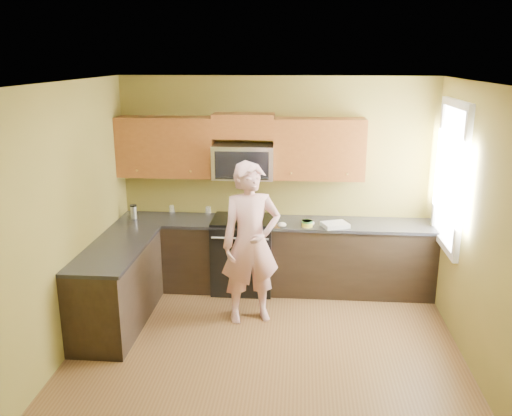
# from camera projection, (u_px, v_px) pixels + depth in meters

# --- Properties ---
(floor) EXTENTS (4.00, 4.00, 0.00)m
(floor) POSITION_uv_depth(u_px,v_px,m) (265.00, 358.00, 5.41)
(floor) COLOR brown
(floor) RESTS_ON ground
(ceiling) EXTENTS (4.00, 4.00, 0.00)m
(ceiling) POSITION_uv_depth(u_px,v_px,m) (266.00, 84.00, 4.68)
(ceiling) COLOR white
(ceiling) RESTS_ON ground
(wall_back) EXTENTS (4.00, 0.00, 4.00)m
(wall_back) POSITION_uv_depth(u_px,v_px,m) (276.00, 183.00, 6.96)
(wall_back) COLOR olive
(wall_back) RESTS_ON ground
(wall_front) EXTENTS (4.00, 0.00, 4.00)m
(wall_front) POSITION_uv_depth(u_px,v_px,m) (242.00, 338.00, 3.13)
(wall_front) COLOR olive
(wall_front) RESTS_ON ground
(wall_left) EXTENTS (0.00, 4.00, 4.00)m
(wall_left) POSITION_uv_depth(u_px,v_px,m) (60.00, 225.00, 5.21)
(wall_left) COLOR olive
(wall_left) RESTS_ON ground
(wall_right) EXTENTS (0.00, 4.00, 4.00)m
(wall_right) POSITION_uv_depth(u_px,v_px,m) (485.00, 237.00, 4.88)
(wall_right) COLOR olive
(wall_right) RESTS_ON ground
(cabinet_back_run) EXTENTS (4.00, 0.60, 0.88)m
(cabinet_back_run) POSITION_uv_depth(u_px,v_px,m) (274.00, 257.00, 6.92)
(cabinet_back_run) COLOR black
(cabinet_back_run) RESTS_ON floor
(cabinet_left_run) EXTENTS (0.60, 1.60, 0.88)m
(cabinet_left_run) POSITION_uv_depth(u_px,v_px,m) (117.00, 287.00, 6.01)
(cabinet_left_run) COLOR black
(cabinet_left_run) RESTS_ON floor
(countertop_back) EXTENTS (4.00, 0.62, 0.04)m
(countertop_back) POSITION_uv_depth(u_px,v_px,m) (274.00, 223.00, 6.79)
(countertop_back) COLOR black
(countertop_back) RESTS_ON cabinet_back_run
(countertop_left) EXTENTS (0.62, 1.60, 0.04)m
(countertop_left) POSITION_uv_depth(u_px,v_px,m) (115.00, 249.00, 5.88)
(countertop_left) COLOR black
(countertop_left) RESTS_ON cabinet_left_run
(stove) EXTENTS (0.76, 0.65, 0.95)m
(stove) POSITION_uv_depth(u_px,v_px,m) (243.00, 254.00, 6.92)
(stove) COLOR black
(stove) RESTS_ON floor
(microwave) EXTENTS (0.76, 0.40, 0.42)m
(microwave) POSITION_uv_depth(u_px,v_px,m) (244.00, 178.00, 6.78)
(microwave) COLOR silver
(microwave) RESTS_ON wall_back
(upper_cab_left) EXTENTS (1.22, 0.33, 0.75)m
(upper_cab_left) POSITION_uv_depth(u_px,v_px,m) (167.00, 176.00, 6.89)
(upper_cab_left) COLOR brown
(upper_cab_left) RESTS_ON wall_back
(upper_cab_right) EXTENTS (1.12, 0.33, 0.75)m
(upper_cab_right) POSITION_uv_depth(u_px,v_px,m) (318.00, 179.00, 6.73)
(upper_cab_right) COLOR brown
(upper_cab_right) RESTS_ON wall_back
(upper_cab_over_mw) EXTENTS (0.76, 0.33, 0.30)m
(upper_cab_over_mw) POSITION_uv_depth(u_px,v_px,m) (244.00, 126.00, 6.63)
(upper_cab_over_mw) COLOR brown
(upper_cab_over_mw) RESTS_ON wall_back
(window) EXTENTS (0.06, 1.06, 1.66)m
(window) POSITION_uv_depth(u_px,v_px,m) (451.00, 176.00, 5.95)
(window) COLOR white
(window) RESTS_ON wall_right
(woman) EXTENTS (0.78, 0.63, 1.84)m
(woman) POSITION_uv_depth(u_px,v_px,m) (251.00, 243.00, 5.99)
(woman) COLOR #D0686B
(woman) RESTS_ON floor
(frying_pan) EXTENTS (0.39, 0.52, 0.06)m
(frying_pan) POSITION_uv_depth(u_px,v_px,m) (247.00, 222.00, 6.66)
(frying_pan) COLOR black
(frying_pan) RESTS_ON stove
(butter_tub) EXTENTS (0.16, 0.16, 0.10)m
(butter_tub) POSITION_uv_depth(u_px,v_px,m) (307.00, 227.00, 6.57)
(butter_tub) COLOR yellow
(butter_tub) RESTS_ON countertop_back
(toast_slice) EXTENTS (0.14, 0.14, 0.01)m
(toast_slice) POSITION_uv_depth(u_px,v_px,m) (277.00, 226.00, 6.57)
(toast_slice) COLOR #B27F47
(toast_slice) RESTS_ON countertop_back
(napkin_a) EXTENTS (0.14, 0.15, 0.06)m
(napkin_a) POSITION_uv_depth(u_px,v_px,m) (282.00, 225.00, 6.54)
(napkin_a) COLOR silver
(napkin_a) RESTS_ON countertop_back
(napkin_b) EXTENTS (0.13, 0.14, 0.07)m
(napkin_b) POSITION_uv_depth(u_px,v_px,m) (310.00, 223.00, 6.60)
(napkin_b) COLOR silver
(napkin_b) RESTS_ON countertop_back
(dish_towel) EXTENTS (0.37, 0.33, 0.05)m
(dish_towel) POSITION_uv_depth(u_px,v_px,m) (335.00, 225.00, 6.55)
(dish_towel) COLOR silver
(dish_towel) RESTS_ON countertop_back
(travel_mug) EXTENTS (0.09, 0.09, 0.18)m
(travel_mug) POSITION_uv_depth(u_px,v_px,m) (134.00, 218.00, 6.90)
(travel_mug) COLOR silver
(travel_mug) RESTS_ON countertop_back
(glass_a) EXTENTS (0.09, 0.09, 0.12)m
(glass_a) POSITION_uv_depth(u_px,v_px,m) (172.00, 210.00, 7.06)
(glass_a) COLOR silver
(glass_a) RESTS_ON countertop_back
(glass_b) EXTENTS (0.08, 0.08, 0.12)m
(glass_b) POSITION_uv_depth(u_px,v_px,m) (208.00, 211.00, 7.01)
(glass_b) COLOR silver
(glass_b) RESTS_ON countertop_back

